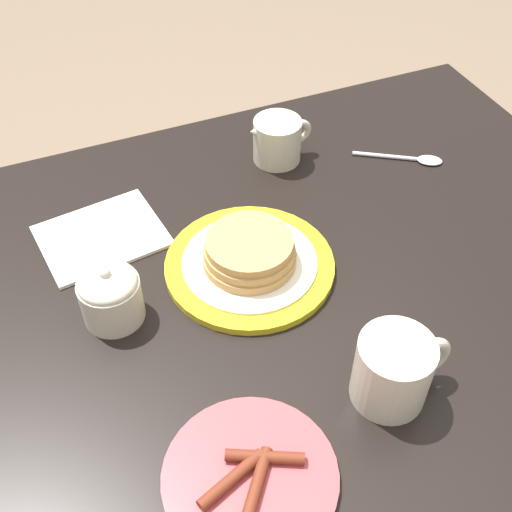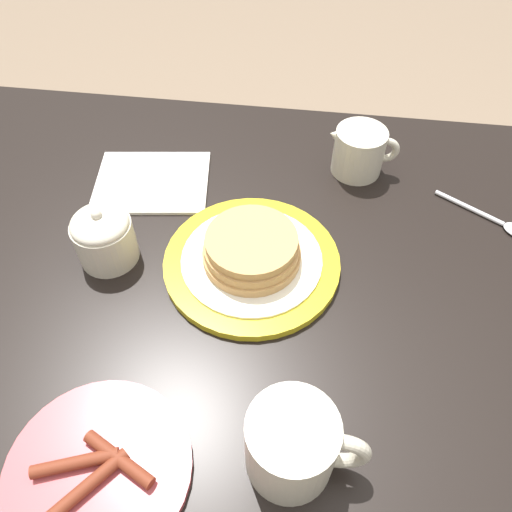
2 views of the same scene
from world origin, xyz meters
name	(u,v)px [view 2 (image 2 of 2)]	position (x,y,z in m)	size (l,w,h in m)	color
ground_plane	(252,461)	(0.00, 0.00, 0.00)	(8.00, 8.00, 0.00)	#7A6651
dining_table	(250,334)	(0.00, 0.00, 0.64)	(1.22, 0.83, 0.78)	black
pancake_plate	(253,256)	(0.00, 0.03, 0.80)	(0.25, 0.25, 0.06)	gold
side_plate_bacon	(98,469)	(-0.12, -0.27, 0.79)	(0.20, 0.20, 0.02)	#B2474C
coffee_mug	(294,445)	(0.08, -0.23, 0.83)	(0.13, 0.09, 0.09)	beige
creamer_pitcher	(358,150)	(0.14, 0.25, 0.82)	(0.12, 0.08, 0.09)	beige
sugar_bowl	(104,236)	(-0.20, 0.02, 0.82)	(0.08, 0.08, 0.09)	beige
napkin	(152,182)	(-0.18, 0.18, 0.78)	(0.20, 0.17, 0.01)	silver
spoon	(501,223)	(0.36, 0.16, 0.78)	(0.14, 0.10, 0.01)	silver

